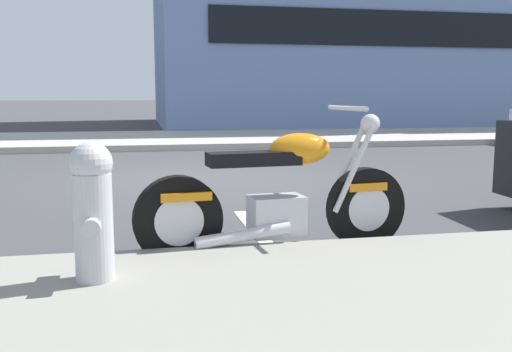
% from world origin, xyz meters
% --- Properties ---
extents(ground_plane, '(260.00, 260.00, 0.00)m').
position_xyz_m(ground_plane, '(0.00, 0.00, 0.00)').
color(ground_plane, '#3D3D3F').
extents(parking_stall_stripe, '(0.12, 2.20, 0.01)m').
position_xyz_m(parking_stall_stripe, '(0.00, -3.57, 0.00)').
color(parking_stall_stripe, silver).
rests_on(parking_stall_stripe, ground).
extents(parked_motorcycle, '(2.12, 0.62, 1.12)m').
position_xyz_m(parked_motorcycle, '(0.02, -4.11, 0.43)').
color(parked_motorcycle, black).
rests_on(parked_motorcycle, ground).
extents(fire_hydrant, '(0.24, 0.36, 0.80)m').
position_xyz_m(fire_hydrant, '(-1.26, -4.88, 0.56)').
color(fire_hydrant, '#B7B7BC').
rests_on(fire_hydrant, sidewalk_near_curb).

